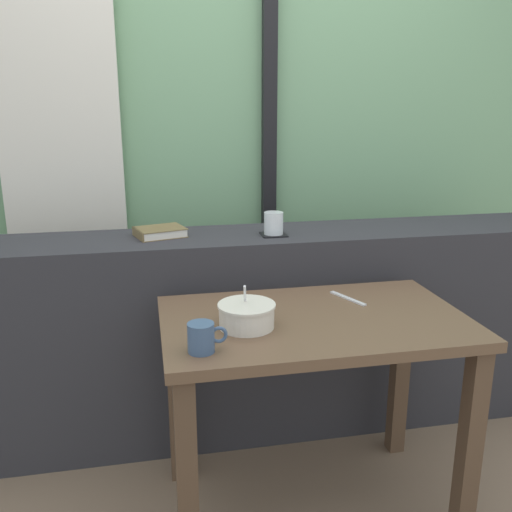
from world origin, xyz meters
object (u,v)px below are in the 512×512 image
at_px(breakfast_table, 313,354).
at_px(juice_glass, 274,224).
at_px(soup_bowl, 247,316).
at_px(fork_utensil, 348,298).
at_px(ceramic_mug, 202,337).
at_px(coaster_square, 274,235).
at_px(closed_book, 160,232).

xyz_separation_m(breakfast_table, juice_glass, (-0.02, 0.51, 0.33)).
height_order(soup_bowl, fork_utensil, soup_bowl).
distance_m(juice_glass, soup_bowl, 0.61).
distance_m(breakfast_table, ceramic_mug, 0.46).
height_order(soup_bowl, ceramic_mug, soup_bowl).
distance_m(coaster_square, ceramic_mug, 0.80).
distance_m(juice_glass, fork_utensil, 0.46).
bearing_deg(juice_glass, soup_bowl, -111.18).
xyz_separation_m(breakfast_table, coaster_square, (-0.02, 0.51, 0.29)).
distance_m(coaster_square, juice_glass, 0.04).
height_order(coaster_square, soup_bowl, coaster_square).
bearing_deg(juice_glass, breakfast_table, -87.98).
relative_size(closed_book, soup_bowl, 1.23).
xyz_separation_m(juice_glass, ceramic_mug, (-0.37, -0.70, -0.16)).
bearing_deg(breakfast_table, ceramic_mug, -154.16).
bearing_deg(breakfast_table, closed_book, 128.72).
distance_m(closed_book, soup_bowl, 0.68).
relative_size(breakfast_table, fork_utensil, 5.84).
relative_size(breakfast_table, closed_book, 4.49).
height_order(juice_glass, ceramic_mug, juice_glass).
bearing_deg(soup_bowl, coaster_square, 68.82).
relative_size(coaster_square, fork_utensil, 0.59).
xyz_separation_m(closed_book, fork_utensil, (0.64, -0.45, -0.17)).
height_order(closed_book, soup_bowl, closed_book).
relative_size(fork_utensil, ceramic_mug, 1.50).
bearing_deg(juice_glass, fork_utensil, -63.73).
relative_size(closed_book, fork_utensil, 1.30).
height_order(breakfast_table, soup_bowl, soup_bowl).
relative_size(soup_bowl, fork_utensil, 1.06).
bearing_deg(fork_utensil, ceramic_mug, -172.51).
relative_size(juice_glass, closed_book, 0.40).
height_order(breakfast_table, coaster_square, coaster_square).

